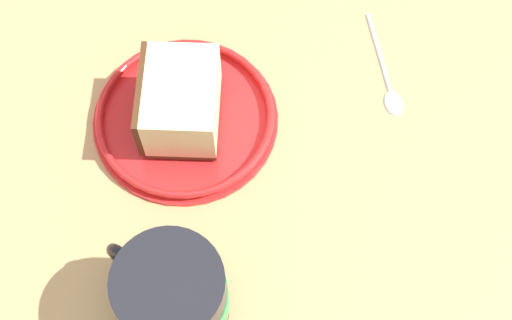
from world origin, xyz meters
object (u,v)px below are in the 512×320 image
at_px(tea_mug, 172,296).
at_px(teaspoon, 389,84).
at_px(small_plate, 185,117).
at_px(cake_slice, 180,102).

xyz_separation_m(tea_mug, teaspoon, (-0.06, 0.31, -0.04)).
relative_size(small_plate, cake_slice, 1.56).
xyz_separation_m(small_plate, cake_slice, (-0.00, -0.00, 0.03)).
xyz_separation_m(cake_slice, teaspoon, (0.10, 0.20, -0.04)).
distance_m(small_plate, tea_mug, 0.20).
height_order(small_plate, cake_slice, cake_slice).
distance_m(tea_mug, teaspoon, 0.32).
bearing_deg(cake_slice, tea_mug, -36.01).
height_order(cake_slice, tea_mug, tea_mug).
bearing_deg(tea_mug, cake_slice, 143.99).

